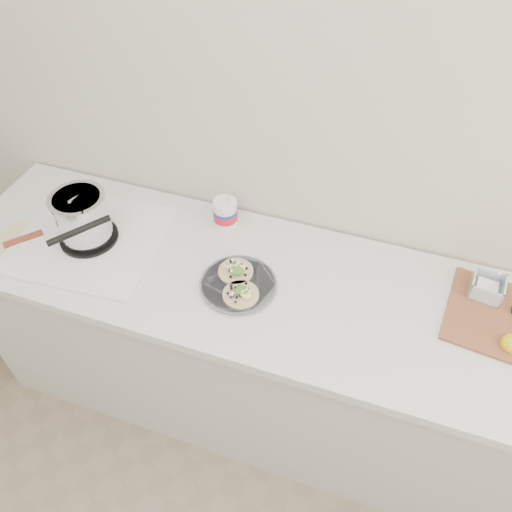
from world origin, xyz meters
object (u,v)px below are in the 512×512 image
(bacon_plate, at_px, (24,241))
(tub, at_px, (226,211))
(taco_plate, at_px, (238,283))
(stove, at_px, (85,225))

(bacon_plate, bearing_deg, tub, 26.75)
(taco_plate, relative_size, bacon_plate, 1.20)
(taco_plate, xyz_separation_m, bacon_plate, (-0.83, -0.06, -0.01))
(stove, distance_m, taco_plate, 0.60)
(stove, height_order, tub, stove)
(taco_plate, distance_m, bacon_plate, 0.83)
(taco_plate, distance_m, tub, 0.32)
(taco_plate, bearing_deg, tub, 118.67)
(stove, distance_m, tub, 0.52)
(stove, height_order, bacon_plate, stove)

